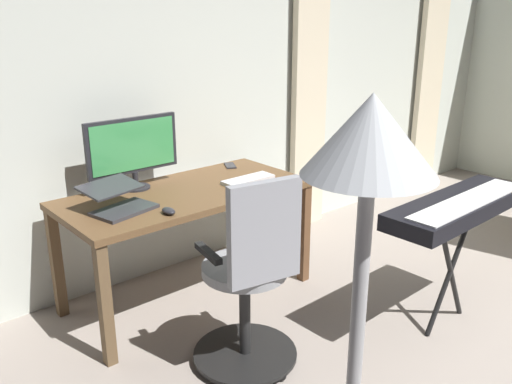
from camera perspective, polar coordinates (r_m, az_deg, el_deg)
The scene contains 12 objects.
back_room_partition at distance 4.35m, azimuth 1.21°, elevation 11.80°, with size 6.16×0.10×2.56m, color silver.
curtain_left_panel at distance 5.95m, azimuth 17.82°, elevation 10.74°, with size 0.39×0.06×2.15m, color beige.
curtain_right_panel at distance 4.55m, azimuth 5.63°, elevation 9.35°, with size 0.36×0.06×2.15m, color beige.
desk at distance 3.41m, azimuth -7.38°, elevation -1.24°, with size 1.55×0.73×0.73m.
office_chair at distance 2.75m, azimuth -0.55°, elevation -9.53°, with size 0.56×0.56×1.07m.
computer_monitor at distance 3.41m, azimuth -12.89°, elevation 4.56°, with size 0.61×0.18×0.45m.
computer_keyboard at distance 3.53m, azimuth -0.84°, elevation 1.32°, with size 0.36×0.13×0.02m, color silver.
laptop at distance 3.10m, azimuth -14.27°, elevation -0.97°, with size 0.39×0.38×0.15m.
computer_mouse at distance 3.00m, azimuth -9.23°, elevation -1.99°, with size 0.06×0.10×0.04m, color #232328.
cell_phone_face_up at distance 3.89m, azimuth -2.75°, elevation 2.82°, with size 0.07×0.14×0.01m, color #232328.
piano_keyboard at distance 3.23m, azimuth 20.64°, elevation -1.69°, with size 1.09×0.34×0.81m.
floor_lamp at distance 1.08m, azimuth 10.81°, elevation -11.95°, with size 0.28×0.28×1.66m.
Camera 1 is at (2.88, 0.25, 1.79)m, focal length 37.85 mm.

